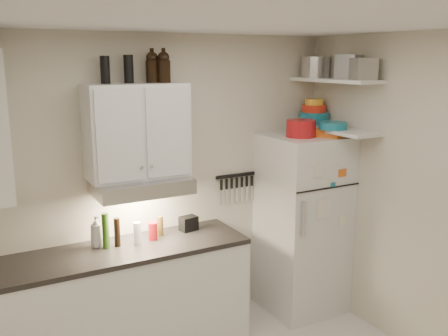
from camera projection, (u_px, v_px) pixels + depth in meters
ceiling at (262, 18)px, 2.79m from camera, size 3.20×3.00×0.02m
back_wall at (165, 186)px, 4.36m from camera, size 3.20×0.02×2.60m
right_wall at (435, 203)px, 3.83m from camera, size 0.02×3.00×2.60m
base_cabinet at (119, 305)px, 4.02m from camera, size 2.10×0.60×0.88m
countertop at (117, 252)px, 3.93m from camera, size 2.10×0.62×0.04m
upper_cabinet at (137, 131)px, 3.96m from camera, size 0.80×0.33×0.75m
range_hood at (142, 186)px, 4.00m from camera, size 0.76×0.46×0.12m
fridge at (303, 224)px, 4.75m from camera, size 0.70×0.68×1.70m
shelf_hi at (335, 80)px, 4.44m from camera, size 0.30×0.95×0.03m
shelf_lo at (333, 129)px, 4.53m from camera, size 0.30×0.95×0.03m
knife_strip at (236, 175)px, 4.67m from camera, size 0.42×0.02×0.03m
dutch_oven at (301, 128)px, 4.47m from camera, size 0.30×0.30×0.15m
book_stack at (330, 132)px, 4.48m from camera, size 0.27×0.29×0.08m
spice_jar at (317, 131)px, 4.51m from camera, size 0.06×0.06×0.10m
stock_pot at (315, 67)px, 4.70m from camera, size 0.33×0.33×0.19m
tin_a at (350, 67)px, 4.35m from camera, size 0.26×0.25×0.21m
tin_b at (363, 69)px, 4.15m from camera, size 0.23×0.23×0.18m
bowl_teal at (314, 118)px, 4.77m from camera, size 0.28×0.28×0.11m
bowl_orange at (314, 108)px, 4.77m from camera, size 0.23×0.23×0.07m
bowl_yellow at (314, 102)px, 4.75m from camera, size 0.18×0.18×0.06m
plates at (333, 126)px, 4.43m from camera, size 0.28×0.28×0.06m
growler_a at (152, 67)px, 3.96m from camera, size 0.12×0.12×0.25m
growler_b at (164, 67)px, 3.96m from camera, size 0.12×0.12×0.25m
thermos_a at (129, 69)px, 3.89m from camera, size 0.10×0.10×0.22m
thermos_b at (105, 70)px, 3.80m from camera, size 0.09×0.09×0.21m
soap_bottle at (96, 230)px, 3.95m from camera, size 0.13×0.13×0.28m
pepper_mill at (160, 226)px, 4.21m from camera, size 0.07×0.07×0.17m
oil_bottle at (106, 231)px, 3.92m from camera, size 0.06×0.06×0.29m
vinegar_bottle at (117, 232)px, 3.97m from camera, size 0.06×0.06×0.24m
clear_bottle at (137, 233)px, 4.02m from camera, size 0.07×0.07×0.18m
red_jar at (153, 231)px, 4.12m from camera, size 0.10×0.10×0.15m
caddy at (189, 223)px, 4.35m from camera, size 0.16×0.13×0.13m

